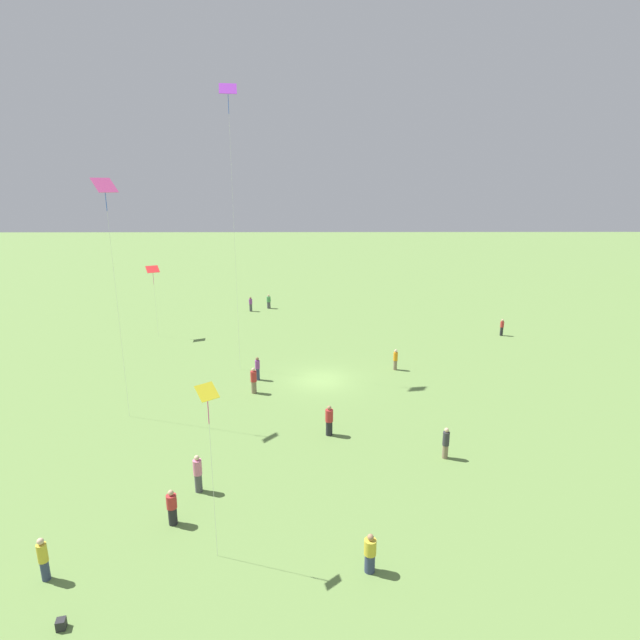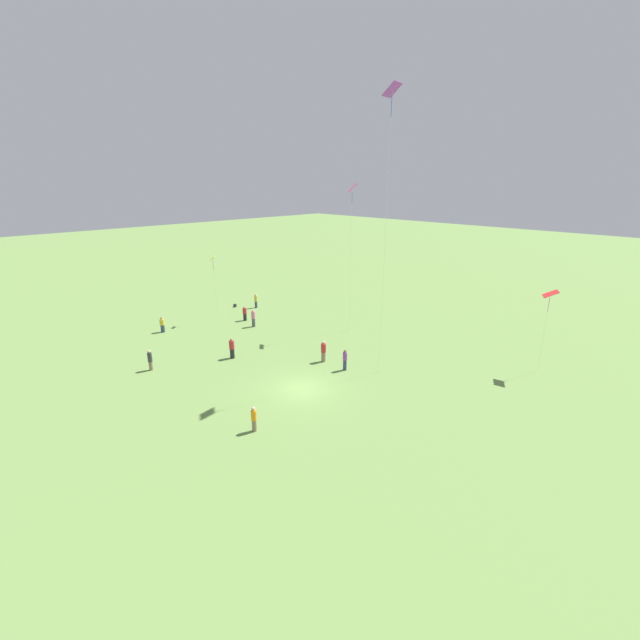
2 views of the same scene
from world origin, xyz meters
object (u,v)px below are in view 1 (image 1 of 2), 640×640
Objects in this scene: person_4 at (329,421)px; kite_2 at (208,400)px; person_3 at (269,302)px; person_7 at (502,327)px; person_9 at (446,443)px; person_2 at (172,508)px; person_6 at (254,381)px; person_1 at (258,368)px; kite_1 at (105,193)px; person_8 at (370,553)px; person_11 at (198,474)px; picnic_bag_0 at (61,624)px; person_5 at (251,304)px; person_10 at (395,360)px; kite_3 at (153,271)px; person_0 at (43,559)px; kite_0 at (228,101)px.

kite_2 reaches higher than person_4.
person_3 is 1.00× the size of person_7.
person_4 reaches higher than person_9.
person_7 reaches higher than person_2.
person_4 is at bearing -20.51° from person_2.
person_6 reaches higher than person_9.
person_1 is 0.25× the size of kite_2.
kite_1 is (28.17, -6.12, 12.70)m from person_3.
person_1 is at bearing -92.91° from person_8.
person_6 is 25.84m from person_7.
picnic_bag_0 is at bearing -17.55° from person_11.
person_5 is 23.42m from person_6.
person_3 is 23.32m from person_10.
person_1 is 1.08× the size of person_2.
person_9 reaches higher than picnic_bag_0.
person_10 reaches higher than person_2.
person_6 is at bearing 13.48° from person_2.
kite_1 is at bearing -61.11° from kite_3.
person_0 is 0.12× the size of kite_1.
kite_0 is (-4.63, -1.64, 18.51)m from person_6.
kite_2 is (15.73, 0.45, 5.65)m from person_6.
person_9 is 0.26× the size of kite_3.
person_10 is 23.71m from kite_3.
person_9 reaches higher than person_8.
person_9 is at bearing -20.53° from kite_1.
person_3 is at bearing -149.67° from person_4.
picnic_bag_0 is at bearing 177.83° from person_2.
person_6 is 14.04m from person_9.
person_9 is at bearing 38.35° from kite_2.
person_6 is at bearing -76.03° from person_7.
person_1 is 0.94× the size of person_11.
person_11 is 0.26× the size of kite_2.
person_7 is 0.08× the size of kite_0.
kite_1 reaches higher than person_7.
person_3 is 31.28m from person_4.
person_11 is at bearing 35.39° from person_3.
kite_0 is (-2.21, -1.63, 18.53)m from person_1.
kite_2 is at bearing 37.76° from person_3.
person_2 is 10.34m from person_4.
kite_2 is at bearing -53.82° from person_0.
person_0 is at bearing -36.19° from person_11.
kite_3 is (-30.39, -5.17, 5.44)m from person_0.
kite_2 reaches higher than person_6.
person_4 is 22.40m from kite_0.
person_9 is 26.10m from kite_0.
kite_2 reaches higher than person_5.
person_2 is at bearing -54.07° from kite_0.
person_9 is 31.55m from kite_3.
kite_0 reaches higher than person_5.
kite_2 is (9.69, -4.59, 5.67)m from person_4.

